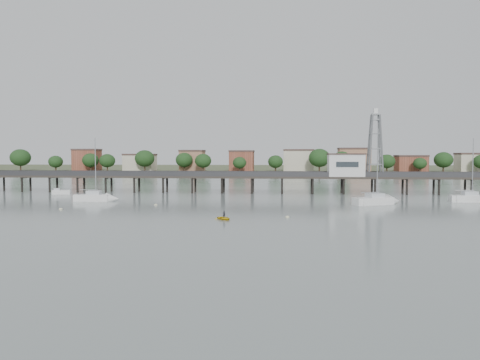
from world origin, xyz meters
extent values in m
plane|color=slate|center=(0.00, 0.00, 0.00)|extent=(500.00, 500.00, 0.00)
cube|color=#2D2823|center=(0.00, 60.00, 3.75)|extent=(150.00, 5.00, 0.50)
cube|color=#333335|center=(0.00, 57.60, 4.55)|extent=(150.00, 0.12, 1.10)
cube|color=#333335|center=(0.00, 62.40, 4.55)|extent=(150.00, 0.12, 1.10)
cylinder|color=black|center=(0.00, 58.10, 1.80)|extent=(0.50, 0.50, 4.40)
cylinder|color=black|center=(0.00, 61.90, 1.80)|extent=(0.50, 0.50, 4.40)
cube|color=silver|center=(25.00, 60.00, 6.50)|extent=(8.00, 5.00, 5.00)
cube|color=#4C3833|center=(25.00, 60.00, 9.15)|extent=(8.40, 5.40, 0.30)
cube|color=slate|center=(31.50, 60.00, 18.15)|extent=(1.80, 1.80, 0.30)
cube|color=silver|center=(31.50, 60.00, 18.90)|extent=(0.90, 0.90, 1.20)
cube|color=white|center=(27.10, 36.33, 0.48)|extent=(6.99, 5.19, 1.65)
cone|color=white|center=(30.76, 38.15, 0.48)|extent=(3.57, 3.49, 2.54)
cube|color=silver|center=(27.10, 36.33, 1.65)|extent=(3.51, 3.12, 0.75)
cylinder|color=#A5A8AA|center=(27.50, 36.54, 7.43)|extent=(0.18, 0.18, 12.26)
cylinder|color=#A5A8AA|center=(26.12, 35.85, 2.20)|extent=(3.47, 1.81, 0.12)
cube|color=white|center=(-25.66, 37.66, 0.48)|extent=(5.99, 2.77, 1.65)
cone|color=white|center=(-22.04, 37.98, 0.48)|extent=(2.61, 2.47, 2.26)
cube|color=silver|center=(-25.66, 37.66, 1.65)|extent=(2.73, 2.03, 0.75)
cylinder|color=#A5A8AA|center=(-25.26, 37.69, 6.75)|extent=(0.18, 0.18, 10.91)
cylinder|color=#A5A8AA|center=(-26.62, 37.57, 2.20)|extent=(3.39, 0.42, 0.12)
cube|color=white|center=(45.89, 42.64, 0.48)|extent=(5.81, 2.43, 1.65)
cube|color=silver|center=(45.89, 42.64, 1.65)|extent=(2.61, 1.87, 0.75)
cylinder|color=#A5A8AA|center=(46.28, 42.66, 6.67)|extent=(0.18, 0.18, 10.75)
cylinder|color=#A5A8AA|center=(44.93, 42.61, 2.20)|extent=(3.35, 0.24, 0.12)
cube|color=white|center=(-39.81, 52.90, 0.38)|extent=(4.21, 3.09, 1.08)
cube|color=silver|center=(-40.60, 52.55, 1.03)|extent=(1.72, 1.72, 0.65)
imported|color=yellow|center=(2.62, 14.30, 0.00)|extent=(1.91, 1.67, 2.76)
imported|color=black|center=(2.62, 14.30, 0.00)|extent=(0.37, 0.98, 0.23)
ellipsoid|color=beige|center=(11.30, 17.07, 0.08)|extent=(0.56, 0.56, 0.39)
ellipsoid|color=beige|center=(-25.35, 23.56, 0.08)|extent=(0.56, 0.56, 0.39)
ellipsoid|color=beige|center=(-11.72, 31.37, 0.08)|extent=(0.56, 0.56, 0.39)
ellipsoid|color=beige|center=(31.59, 39.67, 0.08)|extent=(0.56, 0.56, 0.39)
cube|color=#475133|center=(0.00, 245.00, 0.50)|extent=(500.00, 170.00, 1.40)
cube|color=brown|center=(-90.00, 183.00, 5.70)|extent=(13.00, 10.50, 9.00)
cube|color=brown|center=(-62.00, 183.00, 5.70)|extent=(13.00, 10.50, 9.00)
cube|color=brown|center=(-35.00, 183.00, 5.70)|extent=(13.00, 10.50, 9.00)
cube|color=brown|center=(-10.00, 183.00, 5.70)|extent=(13.00, 10.50, 9.00)
cube|color=brown|center=(18.00, 183.00, 5.70)|extent=(13.00, 10.50, 9.00)
cube|color=brown|center=(45.00, 183.00, 5.70)|extent=(13.00, 10.50, 9.00)
cube|color=brown|center=(72.00, 183.00, 5.70)|extent=(13.00, 10.50, 9.00)
cube|color=brown|center=(100.00, 183.00, 5.70)|extent=(13.00, 10.50, 9.00)
ellipsoid|color=#1C3314|center=(-120.00, 171.00, 6.00)|extent=(8.00, 8.00, 6.80)
ellipsoid|color=#1C3314|center=(0.00, 171.00, 6.00)|extent=(8.00, 8.00, 6.80)
camera|label=1|loc=(10.72, -49.07, 8.79)|focal=35.00mm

